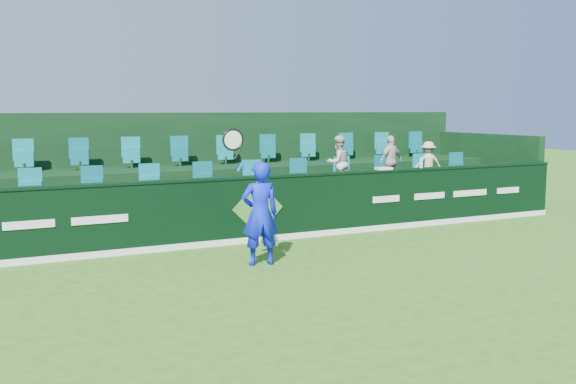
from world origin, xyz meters
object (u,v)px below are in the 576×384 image
spectator_left (338,163)px  drinks_bottle (421,163)px  tennis_player (260,213)px  towel (384,168)px  spectator_right (428,163)px  spectator_middle (391,161)px

spectator_left → drinks_bottle: 1.91m
tennis_player → towel: size_ratio=7.15×
spectator_right → towel: 2.37m
tennis_player → towel: 4.26m
tennis_player → spectator_middle: size_ratio=1.95×
towel → spectator_right: bearing=28.2°
spectator_right → drinks_bottle: 1.55m
tennis_player → spectator_left: size_ratio=1.92×
spectator_left → spectator_middle: spectator_left is taller
spectator_left → tennis_player: bearing=35.9°
spectator_middle → spectator_right: 1.14m
tennis_player → drinks_bottle: tennis_player is taller
spectator_right → towel: spectator_right is taller
spectator_right → drinks_bottle: (-1.07, -1.12, 0.13)m
tennis_player → drinks_bottle: bearing=21.1°
tennis_player → spectator_left: 4.46m
tennis_player → spectator_left: (3.28, 2.99, 0.52)m
spectator_left → spectator_right: (2.62, 0.00, -0.10)m
tennis_player → towel: tennis_player is taller
drinks_bottle → spectator_right: bearing=46.4°
drinks_bottle → spectator_middle: bearing=93.4°
spectator_middle → towel: (-0.96, -1.12, -0.05)m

